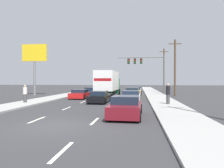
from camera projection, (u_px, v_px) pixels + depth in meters
name	position (u px, v px, depth m)	size (l,w,h in m)	color
ground_plane	(114.00, 94.00, 35.25)	(140.00, 140.00, 0.00)	#333335
sidewalk_right	(157.00, 96.00, 29.44)	(2.90, 80.00, 0.14)	#9E9E99
sidewalk_left	(66.00, 95.00, 31.13)	(2.90, 80.00, 0.14)	#9E9E99
lane_markings	(111.00, 95.00, 31.65)	(3.54, 62.00, 0.01)	silver
car_navy	(92.00, 91.00, 33.64)	(2.01, 4.34, 1.19)	#141E4C
car_red	(80.00, 94.00, 26.29)	(2.04, 4.09, 1.16)	red
box_truck	(108.00, 82.00, 29.60)	(2.76, 8.75, 3.56)	white
car_black	(100.00, 97.00, 21.41)	(1.93, 4.25, 1.23)	black
car_tan	(135.00, 91.00, 33.79)	(2.09, 4.71, 1.25)	tan
car_yellow	(133.00, 93.00, 27.49)	(1.98, 4.52, 1.34)	yellow
car_white	(131.00, 97.00, 21.07)	(2.00, 4.61, 1.25)	white
car_maroon	(126.00, 107.00, 13.05)	(2.10, 4.29, 1.31)	maroon
traffic_signal_mast	(143.00, 64.00, 37.96)	(8.47, 0.69, 7.01)	#595B56
utility_pole_mid	(175.00, 67.00, 30.15)	(1.80, 0.28, 8.21)	brown
utility_pole_far	(164.00, 70.00, 41.79)	(1.80, 0.28, 8.69)	brown
roadside_billboard	(34.00, 59.00, 31.92)	(3.93, 0.36, 7.85)	slate
pedestrian_near_corner	(25.00, 94.00, 20.30)	(0.38, 0.38, 1.71)	#3F3F42
pedestrian_mid_block	(168.00, 94.00, 18.93)	(0.38, 0.38, 1.86)	#3F3F42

